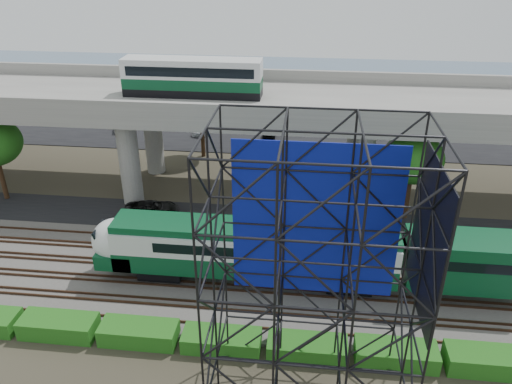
# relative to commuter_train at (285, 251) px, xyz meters

# --- Properties ---
(ground) EXTENTS (140.00, 140.00, 0.00)m
(ground) POSITION_rel_commuter_train_xyz_m (-4.28, -2.00, -2.88)
(ground) COLOR #474233
(ground) RESTS_ON ground
(ballast_bed) EXTENTS (90.00, 12.00, 0.20)m
(ballast_bed) POSITION_rel_commuter_train_xyz_m (-4.28, 0.00, -2.78)
(ballast_bed) COLOR slate
(ballast_bed) RESTS_ON ground
(service_road) EXTENTS (90.00, 5.00, 0.08)m
(service_road) POSITION_rel_commuter_train_xyz_m (-4.28, 8.50, -2.84)
(service_road) COLOR black
(service_road) RESTS_ON ground
(parking_lot) EXTENTS (90.00, 18.00, 0.08)m
(parking_lot) POSITION_rel_commuter_train_xyz_m (-4.28, 32.00, -2.84)
(parking_lot) COLOR black
(parking_lot) RESTS_ON ground
(harbor_water) EXTENTS (140.00, 40.00, 0.03)m
(harbor_water) POSITION_rel_commuter_train_xyz_m (-4.28, 54.00, -2.87)
(harbor_water) COLOR slate
(harbor_water) RESTS_ON ground
(rail_tracks) EXTENTS (90.00, 9.52, 0.16)m
(rail_tracks) POSITION_rel_commuter_train_xyz_m (-4.28, -0.00, -2.60)
(rail_tracks) COLOR #472D1E
(rail_tracks) RESTS_ON ballast_bed
(commuter_train) EXTENTS (29.30, 3.06, 4.30)m
(commuter_train) POSITION_rel_commuter_train_xyz_m (0.00, 0.00, 0.00)
(commuter_train) COLOR black
(commuter_train) RESTS_ON rail_tracks
(overpass) EXTENTS (80.00, 12.00, 12.40)m
(overpass) POSITION_rel_commuter_train_xyz_m (-4.63, 14.00, 5.33)
(overpass) COLOR #9E9B93
(overpass) RESTS_ON ground
(scaffold_tower) EXTENTS (9.36, 6.36, 15.00)m
(scaffold_tower) POSITION_rel_commuter_train_xyz_m (1.73, -9.98, 4.59)
(scaffold_tower) COLOR black
(scaffold_tower) RESTS_ON ground
(hedge_strip) EXTENTS (34.60, 1.80, 1.20)m
(hedge_strip) POSITION_rel_commuter_train_xyz_m (-3.27, -6.30, -2.32)
(hedge_strip) COLOR #155C15
(hedge_strip) RESTS_ON ground
(trees) EXTENTS (40.94, 16.94, 7.69)m
(trees) POSITION_rel_commuter_train_xyz_m (-8.95, 14.17, 2.69)
(trees) COLOR #382314
(trees) RESTS_ON ground
(suv) EXTENTS (4.96, 3.03, 1.28)m
(suv) POSITION_rel_commuter_train_xyz_m (-11.99, 8.34, -2.16)
(suv) COLOR black
(suv) RESTS_ON service_road
(parked_cars) EXTENTS (36.07, 9.46, 1.31)m
(parked_cars) POSITION_rel_commuter_train_xyz_m (-4.82, 31.47, -2.20)
(parked_cars) COLOR white
(parked_cars) RESTS_ON parking_lot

